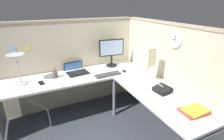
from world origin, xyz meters
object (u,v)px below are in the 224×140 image
cell_phone (41,83)px  book_stack (195,111)px  desk_lamp_paper (149,58)px  computer_mouse (124,71)px  monitor (112,51)px  wall_clock (176,40)px  office_phone (163,90)px  desk_lamp_dome (16,60)px  pen_cup (55,75)px  keyboard (108,75)px  laptop (76,70)px

cell_phone → book_stack: size_ratio=0.48×
cell_phone → desk_lamp_paper: 1.62m
computer_mouse → monitor: bearing=100.5°
computer_mouse → book_stack: 1.36m
monitor → wall_clock: (0.48, -1.02, 0.34)m
cell_phone → office_phone: (1.42, -0.99, 0.03)m
cell_phone → wall_clock: 2.01m
cell_phone → desk_lamp_paper: desk_lamp_paper is taller
desk_lamp_dome → wall_clock: bearing=-24.4°
computer_mouse → pen_cup: pen_cup is taller
computer_mouse → book_stack: bearing=-85.2°
cell_phone → computer_mouse: bearing=-16.1°
monitor → desk_lamp_dome: 1.53m
monitor → keyboard: size_ratio=1.16×
computer_mouse → desk_lamp_paper: desk_lamp_paper is taller
monitor → computer_mouse: 0.46m
pen_cup → office_phone: bearing=-42.5°
laptop → desk_lamp_dome: (-0.84, -0.12, 0.34)m
keyboard → office_phone: size_ratio=1.96×
desk_lamp_dome → cell_phone: 0.46m
laptop → pen_cup: bearing=-162.4°
computer_mouse → office_phone: 0.86m
monitor → book_stack: monitor is taller
cell_phone → book_stack: 2.07m
pen_cup → desk_lamp_paper: desk_lamp_paper is taller
monitor → wall_clock: wall_clock is taller
monitor → book_stack: (0.18, -1.71, -0.27)m
pen_cup → book_stack: (1.21, -1.60, -0.03)m
monitor → computer_mouse: monitor is taller
keyboard → book_stack: size_ratio=1.44×
desk_lamp_dome → pen_cup: 0.58m
computer_mouse → desk_lamp_dome: bearing=171.2°
laptop → desk_lamp_paper: (0.86, -0.87, 0.36)m
desk_lamp_dome → office_phone: bearing=-32.9°
monitor → cell_phone: bearing=-169.7°
monitor → cell_phone: 1.31m
office_phone → wall_clock: bearing=31.7°
computer_mouse → cell_phone: bearing=174.2°
monitor → desk_lamp_dome: monitor is taller
pen_cup → cell_phone: bearing=-152.2°
cell_phone → wall_clock: size_ratio=0.65×
monitor → desk_lamp_dome: bearing=-175.6°
keyboard → pen_cup: pen_cup is taller
wall_clock → laptop: bearing=138.4°
pen_cup → book_stack: 2.01m
pen_cup → laptop: bearing=17.6°
keyboard → computer_mouse: bearing=-0.5°
office_phone → desk_lamp_paper: bearing=88.6°
computer_mouse → desk_lamp_paper: 0.64m
keyboard → desk_lamp_paper: desk_lamp_paper is taller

